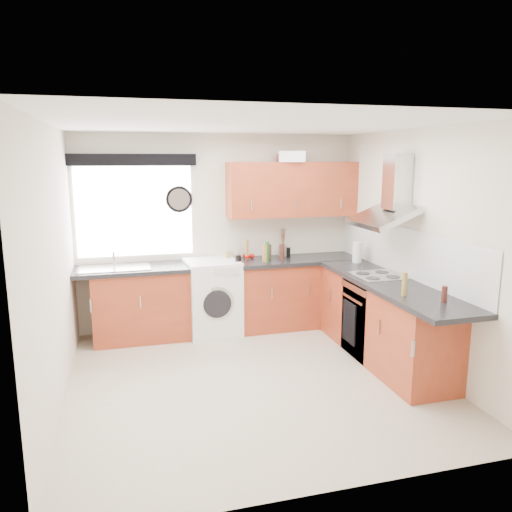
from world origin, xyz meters
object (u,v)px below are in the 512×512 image
object	(u,v)px
upper_cabinets	(292,189)
washing_machine	(213,297)
oven	(376,318)
extractor_hood	(390,198)

from	to	relation	value
upper_cabinets	washing_machine	distance (m)	1.73
oven	upper_cabinets	world-z (taller)	upper_cabinets
upper_cabinets	washing_machine	bearing A→B (deg)	-172.49
washing_machine	extractor_hood	bearing A→B (deg)	-37.62
oven	upper_cabinets	bearing A→B (deg)	112.54
oven	upper_cabinets	distance (m)	1.99
extractor_hood	upper_cabinets	distance (m)	1.48
extractor_hood	oven	bearing A→B (deg)	180.00
extractor_hood	washing_machine	distance (m)	2.48
extractor_hood	washing_machine	xyz separation A→B (m)	(-1.75, 1.18, -1.30)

